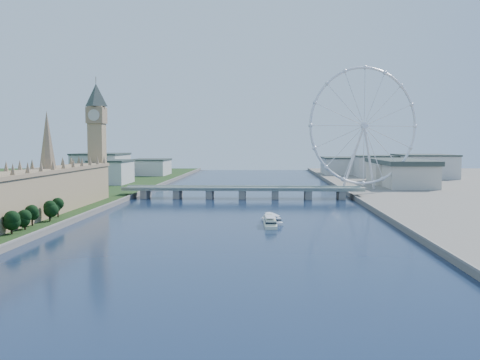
{
  "coord_description": "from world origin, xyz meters",
  "views": [
    {
      "loc": [
        21.21,
        -188.97,
        51.07
      ],
      "look_at": [
        2.07,
        210.0,
        23.14
      ],
      "focal_mm": 40.0,
      "sensor_mm": 36.0,
      "label": 1
    }
  ],
  "objects": [
    {
      "name": "ground",
      "position": [
        0.0,
        0.0,
        0.0
      ],
      "size": [
        2000.0,
        2000.0,
        0.0
      ],
      "primitive_type": "plane",
      "color": "#1A254A",
      "rests_on": "ground"
    },
    {
      "name": "city_skyline",
      "position": [
        39.22,
        560.08,
        16.96
      ],
      "size": [
        505.0,
        280.0,
        32.0
      ],
      "color": "beige",
      "rests_on": "ground"
    },
    {
      "name": "big_ben",
      "position": [
        -128.0,
        278.0,
        66.57
      ],
      "size": [
        20.02,
        20.02,
        110.0
      ],
      "color": "tan",
      "rests_on": "ground"
    },
    {
      "name": "london_eye",
      "position": [
        119.98,
        355.08,
        67.52
      ],
      "size": [
        113.6,
        39.12,
        124.3
      ],
      "color": "silver",
      "rests_on": "ground"
    },
    {
      "name": "westminster_bridge",
      "position": [
        0.0,
        300.0,
        6.63
      ],
      "size": [
        220.0,
        22.0,
        9.5
      ],
      "color": "gray",
      "rests_on": "ground"
    },
    {
      "name": "tour_boat_near",
      "position": [
        25.61,
        148.85,
        0.0
      ],
      "size": [
        14.59,
        28.4,
        6.07
      ],
      "primitive_type": null,
      "rotation": [
        0.0,
        0.0,
        0.29
      ],
      "color": "white",
      "rests_on": "ground"
    },
    {
      "name": "tour_boat_far",
      "position": [
        24.14,
        135.2,
        0.0
      ],
      "size": [
        8.98,
        30.45,
        6.67
      ],
      "primitive_type": null,
      "rotation": [
        0.0,
        0.0,
        0.04
      ],
      "color": "beige",
      "rests_on": "ground"
    },
    {
      "name": "county_hall",
      "position": [
        175.0,
        430.0,
        0.0
      ],
      "size": [
        54.0,
        144.0,
        35.0
      ],
      "primitive_type": null,
      "color": "beige",
      "rests_on": "ground"
    },
    {
      "name": "parliament_range",
      "position": [
        -128.0,
        170.0,
        18.48
      ],
      "size": [
        24.0,
        200.0,
        70.0
      ],
      "color": "tan",
      "rests_on": "ground"
    }
  ]
}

